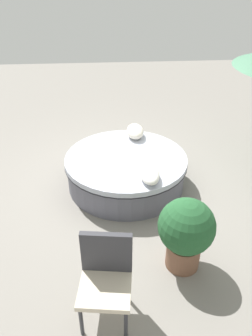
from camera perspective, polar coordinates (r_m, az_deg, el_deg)
ground_plane at (r=5.53m, az=-0.00°, el=-2.82°), size 16.00×16.00×0.00m
round_bed at (r=5.37m, az=-0.00°, el=-0.42°), size 1.99×1.99×0.54m
throw_pillow_0 at (r=4.67m, az=4.15°, el=-0.96°), size 0.55×0.29×0.18m
throw_pillow_1 at (r=5.82m, az=1.62°, el=6.50°), size 0.50×0.30×0.21m
patio_chair at (r=3.42m, az=-3.58°, el=-18.00°), size 0.57×0.58×0.98m
planter at (r=3.89m, az=10.52°, el=-10.88°), size 0.67×0.67×0.97m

